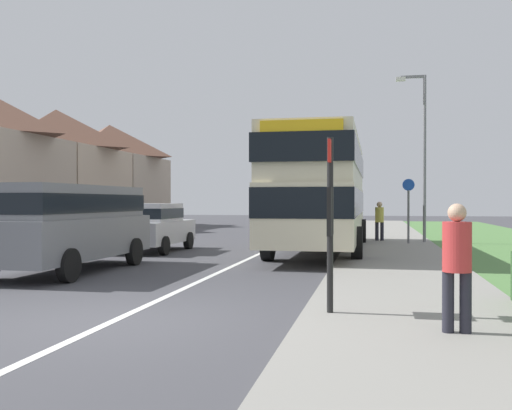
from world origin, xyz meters
TOP-DOWN VIEW (x-y plane):
  - ground_plane at (0.00, 0.00)m, footprint 120.00×120.00m
  - lane_marking_centre at (0.00, 8.00)m, footprint 0.14×60.00m
  - pavement_near_side at (4.20, 6.00)m, footprint 3.20×68.00m
  - double_decker_bus at (1.90, 11.62)m, footprint 2.80×10.97m
  - parked_van_grey at (-3.56, 5.09)m, footprint 2.11×5.40m
  - parked_car_silver at (-3.69, 10.72)m, footprint 1.92×3.92m
  - pedestrian_at_stop at (4.58, -0.29)m, footprint 0.34×0.34m
  - pedestrian_walking_away at (3.81, 16.04)m, footprint 0.34×0.34m
  - bus_stop_sign at (3.00, 0.68)m, footprint 0.09×0.52m
  - cycle_route_sign at (4.86, 14.69)m, footprint 0.44×0.08m
  - street_lamp_mid at (5.39, 15.57)m, footprint 1.14×0.20m
  - house_terrace_far_side at (-14.03, 22.24)m, footprint 6.34×20.16m

SIDE VIEW (x-z plane):
  - ground_plane at x=0.00m, z-range 0.00..0.00m
  - lane_marking_centre at x=0.00m, z-range 0.00..0.01m
  - pavement_near_side at x=4.20m, z-range 0.00..0.12m
  - parked_car_silver at x=-3.69m, z-range 0.08..1.70m
  - pedestrian_at_stop at x=4.58m, z-range 0.14..1.81m
  - pedestrian_walking_away at x=3.81m, z-range 0.14..1.81m
  - parked_van_grey at x=-3.56m, z-range 0.21..2.27m
  - cycle_route_sign at x=4.86m, z-range 0.17..2.69m
  - bus_stop_sign at x=3.00m, z-range 0.24..2.84m
  - double_decker_bus at x=1.90m, z-range 0.29..3.99m
  - house_terrace_far_side at x=-14.03m, z-range 0.00..6.87m
  - street_lamp_mid at x=5.39m, z-range 0.54..7.08m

